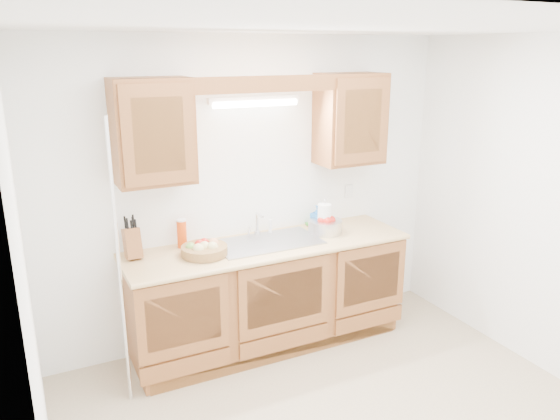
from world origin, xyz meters
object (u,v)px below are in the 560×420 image
knife_block (132,243)px  paper_towel (324,219)px  fruit_basket (204,249)px  apple_bowl (325,225)px

knife_block → paper_towel: size_ratio=1.12×
paper_towel → fruit_basket: bearing=-176.6°
fruit_basket → apple_bowl: bearing=2.5°
apple_bowl → fruit_basket: bearing=-177.5°
paper_towel → knife_block: bearing=175.6°
fruit_basket → knife_block: knife_block is taller
fruit_basket → apple_bowl: apple_bowl is taller
knife_block → apple_bowl: bearing=-6.8°
knife_block → apple_bowl: (1.57, -0.14, -0.05)m
knife_block → fruit_basket: bearing=-22.4°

